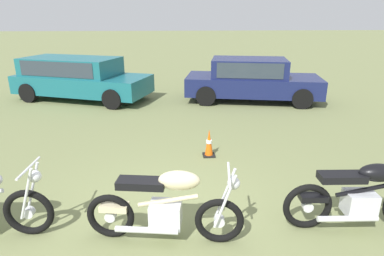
{
  "coord_description": "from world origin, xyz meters",
  "views": [
    {
      "loc": [
        0.04,
        -4.02,
        2.8
      ],
      "look_at": [
        0.5,
        2.34,
        0.61
      ],
      "focal_mm": 30.94,
      "sensor_mm": 36.0,
      "label": 1
    }
  ],
  "objects_px": {
    "car_teal": "(77,75)",
    "car_navy": "(251,78)",
    "motorcycle_black": "(361,196)",
    "motorcycle_cream": "(166,207)",
    "traffic_cone": "(209,144)"
  },
  "relations": [
    {
      "from": "motorcycle_cream",
      "to": "traffic_cone",
      "type": "xyz_separation_m",
      "value": [
        0.88,
        2.67,
        -0.22
      ]
    },
    {
      "from": "motorcycle_cream",
      "to": "traffic_cone",
      "type": "height_order",
      "value": "motorcycle_cream"
    },
    {
      "from": "car_teal",
      "to": "traffic_cone",
      "type": "xyz_separation_m",
      "value": [
        3.93,
        -5.24,
        -0.57
      ]
    },
    {
      "from": "motorcycle_black",
      "to": "traffic_cone",
      "type": "relative_size",
      "value": 3.51
    },
    {
      "from": "motorcycle_cream",
      "to": "motorcycle_black",
      "type": "relative_size",
      "value": 0.99
    },
    {
      "from": "car_navy",
      "to": "car_teal",
      "type": "bearing_deg",
      "value": -175.17
    },
    {
      "from": "car_teal",
      "to": "car_navy",
      "type": "bearing_deg",
      "value": 13.86
    },
    {
      "from": "motorcycle_black",
      "to": "car_teal",
      "type": "relative_size",
      "value": 0.42
    },
    {
      "from": "car_navy",
      "to": "traffic_cone",
      "type": "relative_size",
      "value": 8.01
    },
    {
      "from": "car_teal",
      "to": "car_navy",
      "type": "distance_m",
      "value": 5.94
    },
    {
      "from": "motorcycle_black",
      "to": "car_navy",
      "type": "bearing_deg",
      "value": 91.1
    },
    {
      "from": "car_navy",
      "to": "motorcycle_black",
      "type": "bearing_deg",
      "value": -80.49
    },
    {
      "from": "motorcycle_cream",
      "to": "car_teal",
      "type": "height_order",
      "value": "car_teal"
    },
    {
      "from": "motorcycle_black",
      "to": "car_navy",
      "type": "relative_size",
      "value": 0.44
    },
    {
      "from": "motorcycle_cream",
      "to": "car_teal",
      "type": "distance_m",
      "value": 8.48
    }
  ]
}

